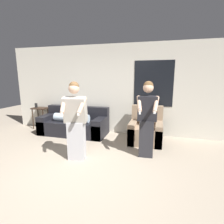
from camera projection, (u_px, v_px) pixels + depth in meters
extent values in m
plane|color=tan|center=(72.00, 174.00, 3.18)|extent=(14.00, 14.00, 0.00)
cube|color=beige|center=(110.00, 90.00, 5.40)|extent=(6.74, 0.06, 2.70)
cube|color=black|center=(153.00, 84.00, 5.00)|extent=(1.10, 0.01, 1.30)
cube|color=black|center=(74.00, 127.00, 5.39)|extent=(2.04, 0.89, 0.42)
cube|color=black|center=(78.00, 112.00, 5.62)|extent=(2.04, 0.22, 0.40)
cube|color=black|center=(49.00, 123.00, 5.60)|extent=(0.28, 0.89, 0.56)
cube|color=black|center=(101.00, 127.00, 5.15)|extent=(0.28, 0.89, 0.56)
cylinder|color=silver|center=(72.00, 118.00, 5.22)|extent=(1.10, 0.24, 0.24)
cube|color=#937A60|center=(146.00, 134.00, 4.72)|extent=(0.86, 0.91, 0.46)
cube|color=#937A60|center=(147.00, 114.00, 4.96)|extent=(0.86, 0.20, 0.49)
cube|color=#937A60|center=(133.00, 131.00, 4.80)|extent=(0.18, 0.91, 0.56)
cube|color=#937A60|center=(159.00, 133.00, 4.63)|extent=(0.18, 0.91, 0.56)
cube|color=beige|center=(146.00, 118.00, 4.70)|extent=(0.36, 0.14, 0.36)
cube|color=#332319|center=(40.00, 108.00, 5.91)|extent=(0.49, 0.36, 0.04)
cylinder|color=#332319|center=(33.00, 119.00, 5.90)|extent=(0.04, 0.04, 0.68)
cylinder|color=#332319|center=(43.00, 120.00, 5.80)|extent=(0.04, 0.04, 0.68)
cylinder|color=#332319|center=(38.00, 117.00, 6.17)|extent=(0.04, 0.04, 0.68)
cylinder|color=#332319|center=(48.00, 118.00, 6.06)|extent=(0.04, 0.04, 0.68)
cube|color=black|center=(36.00, 106.00, 5.91)|extent=(0.10, 0.02, 0.17)
cube|color=#B2B2B7|center=(77.00, 140.00, 3.73)|extent=(0.38, 0.29, 0.82)
cube|color=#ADA89E|center=(75.00, 110.00, 3.57)|extent=(0.50, 0.37, 0.55)
sphere|color=#DBAD8E|center=(74.00, 89.00, 3.47)|extent=(0.22, 0.22, 0.22)
sphere|color=brown|center=(74.00, 87.00, 3.47)|extent=(0.21, 0.21, 0.21)
cylinder|color=#DBAD8E|center=(63.00, 105.00, 3.42)|extent=(0.20, 0.36, 0.31)
cube|color=white|center=(62.00, 113.00, 3.30)|extent=(0.04, 0.04, 0.13)
cylinder|color=#DBAD8E|center=(82.00, 106.00, 3.38)|extent=(0.09, 0.36, 0.31)
cube|color=white|center=(79.00, 113.00, 3.27)|extent=(0.05, 0.04, 0.08)
cube|color=#28282D|center=(146.00, 138.00, 3.86)|extent=(0.32, 0.26, 0.82)
cube|color=black|center=(147.00, 108.00, 3.72)|extent=(0.42, 0.27, 0.54)
sphere|color=#DBAD8E|center=(148.00, 88.00, 3.63)|extent=(0.22, 0.22, 0.22)
sphere|color=brown|center=(148.00, 86.00, 3.63)|extent=(0.21, 0.21, 0.21)
cylinder|color=#DBAD8E|center=(139.00, 104.00, 3.58)|extent=(0.16, 0.36, 0.31)
cube|color=white|center=(140.00, 111.00, 3.46)|extent=(0.04, 0.04, 0.13)
cylinder|color=#DBAD8E|center=(156.00, 104.00, 3.52)|extent=(0.12, 0.36, 0.31)
cube|color=white|center=(155.00, 112.00, 3.40)|extent=(0.05, 0.04, 0.08)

